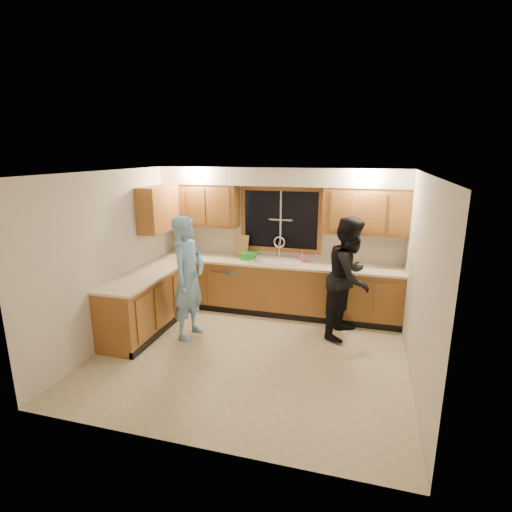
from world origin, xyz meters
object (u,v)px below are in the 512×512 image
Objects in this scene: sink at (277,265)px; bowl at (341,264)px; woman at (350,278)px; knife_block at (187,249)px; stove at (127,316)px; man at (188,278)px; dishwasher at (230,285)px; dish_crate at (249,256)px; soap_bottle at (302,256)px.

sink reaches higher than bowl.
knife_block is at bearing 95.72° from woman.
stove is 1.04m from man.
man is 1.46m from knife_block.
bowl reaches higher than dishwasher.
dish_crate is (-0.49, 0.01, 0.12)m from sink.
dish_crate is at bearing -179.33° from bowl.
sink is 0.46× the size of man.
dishwasher is at bearing -178.63° from bowl.
dish_crate is at bearing -17.31° from man.
soap_bottle is at bearing 16.30° from sink.
soap_bottle is 0.68m from bowl.
stove is 1.93m from knife_block.
sink is 4.24× the size of soap_bottle.
dish_crate is (0.36, 0.03, 0.57)m from dishwasher.
woman is at bearing 21.89° from stove.
dish_crate is at bearing 4.43° from dishwasher.
man is (-1.05, -1.29, 0.06)m from sink.
stove is at bearing 131.09° from man.
woman is at bearing -25.39° from sink.
sink reaches higher than dishwasher.
soap_bottle is (0.91, 0.11, 0.04)m from dish_crate.
bowl is at bearing -52.38° from man.
stove reaches higher than dishwasher.
woman is at bearing -15.44° from dishwasher.
sink is 1.05× the size of dishwasher.
soap_bottle is 0.96× the size of bowl.
sink is at bearing -33.22° from man.
soap_bottle reaches higher than dish_crate.
dish_crate is 1.32× the size of soap_bottle.
sink is 4.06× the size of knife_block.
dishwasher is 0.68m from dish_crate.
woman reaches higher than dishwasher.
knife_block is 2.78m from bowl.
woman is (2.11, -0.58, 0.51)m from dishwasher.
bowl is (2.78, 0.02, -0.08)m from knife_block.
dish_crate is (-1.75, 0.61, 0.06)m from woman.
woman is at bearing -19.50° from knife_block.
soap_bottle is (-0.84, 0.72, 0.10)m from woman.
stove is 4.24× the size of bowl.
stove is 2.32m from dish_crate.
man is 8.76× the size of bowl.
woman is 6.89× the size of dish_crate.
soap_bottle reaches higher than stove.
man is at bearing -129.06° from sink.
stove is 4.25× the size of knife_block.
sink is 0.51m from dish_crate.
woman is at bearing -19.22° from dish_crate.
woman is 8.69× the size of bowl.
dishwasher is (-0.85, -0.01, -0.45)m from sink.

